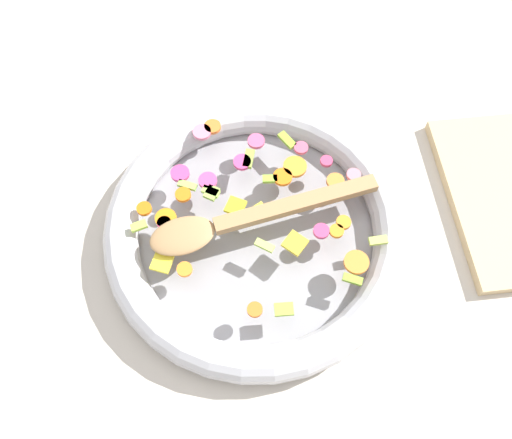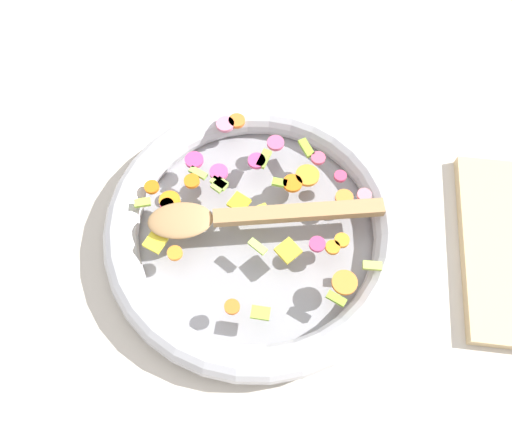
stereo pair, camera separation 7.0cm
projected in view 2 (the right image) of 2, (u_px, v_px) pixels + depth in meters
ground_plane at (256, 234)px, 0.74m from camera, size 4.00×4.00×0.00m
skillet at (256, 228)px, 0.72m from camera, size 0.44×0.44×0.05m
chopped_vegetables at (259, 199)px, 0.71m from camera, size 0.32×0.35×0.01m
wooden_spoon at (241, 216)px, 0.69m from camera, size 0.10×0.33×0.01m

